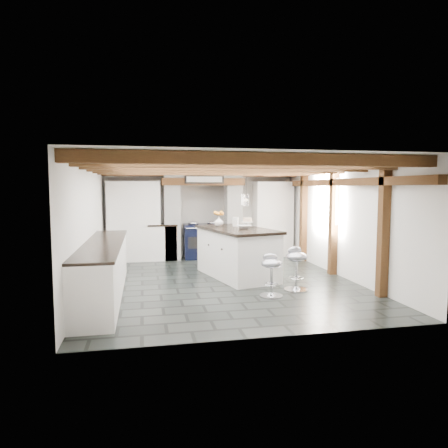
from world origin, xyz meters
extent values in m
plane|color=black|center=(0.00, 0.00, 0.00)|extent=(6.00, 6.00, 0.00)
plane|color=silver|center=(0.00, 3.00, 1.15)|extent=(5.00, 0.00, 5.00)
plane|color=silver|center=(-2.50, 0.00, 1.15)|extent=(0.00, 6.00, 6.00)
plane|color=silver|center=(2.50, 0.00, 1.15)|extent=(0.00, 6.00, 6.00)
plane|color=white|center=(0.00, 0.00, 2.30)|extent=(6.00, 6.00, 0.00)
cube|color=white|center=(-0.80, 2.70, 0.95)|extent=(0.40, 0.60, 1.90)
cube|color=white|center=(0.80, 2.70, 0.95)|extent=(0.40, 0.60, 1.90)
cube|color=#543618|center=(0.00, 2.70, 1.99)|extent=(2.10, 0.65, 0.18)
cube|color=white|center=(0.00, 2.70, 2.15)|extent=(2.00, 0.60, 0.31)
cube|color=black|center=(0.00, 2.38, 2.05)|extent=(1.00, 0.03, 0.22)
cube|color=silver|center=(0.00, 2.36, 2.05)|extent=(0.90, 0.01, 0.14)
cube|color=white|center=(-1.75, 2.70, 1.00)|extent=(1.30, 0.58, 2.00)
cube|color=white|center=(1.90, 2.70, 1.00)|extent=(1.00, 0.58, 2.00)
cube|color=white|center=(-2.20, -0.60, 0.44)|extent=(0.60, 3.80, 0.88)
cube|color=black|center=(-2.20, -0.60, 0.90)|extent=(0.64, 3.80, 0.04)
cube|color=white|center=(-1.05, 2.70, 0.44)|extent=(0.70, 0.60, 0.88)
cube|color=black|center=(-1.05, 2.70, 0.90)|extent=(0.74, 0.64, 0.04)
cube|color=#543618|center=(2.42, 0.00, 1.95)|extent=(0.15, 5.80, 0.14)
plane|color=white|center=(2.48, 0.60, 1.55)|extent=(0.00, 0.90, 0.90)
cube|color=#543618|center=(0.00, -2.60, 2.21)|extent=(5.00, 0.16, 0.16)
cube|color=#543618|center=(0.00, -1.73, 2.21)|extent=(5.00, 0.16, 0.16)
cube|color=#543618|center=(0.00, -0.87, 2.21)|extent=(5.00, 0.16, 0.16)
cube|color=#543618|center=(0.00, 0.00, 2.21)|extent=(5.00, 0.16, 0.16)
cube|color=#543618|center=(0.00, 0.87, 2.21)|extent=(5.00, 0.16, 0.16)
cube|color=#543618|center=(0.00, 1.73, 2.21)|extent=(5.00, 0.16, 0.16)
cube|color=#543618|center=(0.00, 2.60, 2.21)|extent=(5.00, 0.16, 0.16)
cube|color=#543618|center=(2.42, -1.60, 1.15)|extent=(0.15, 0.15, 2.30)
cube|color=#543618|center=(2.42, 0.20, 1.15)|extent=(0.15, 0.15, 2.30)
cube|color=#543618|center=(2.42, 1.80, 1.15)|extent=(0.15, 0.15, 2.30)
cylinder|color=black|center=(0.45, -0.05, 1.93)|extent=(0.01, 0.01, 0.56)
cylinder|color=white|center=(0.45, -0.05, 1.60)|extent=(0.09, 0.09, 0.22)
cylinder|color=black|center=(0.50, 0.25, 1.93)|extent=(0.01, 0.01, 0.56)
cylinder|color=white|center=(0.50, 0.25, 1.60)|extent=(0.09, 0.09, 0.22)
cylinder|color=black|center=(0.55, 0.55, 1.93)|extent=(0.01, 0.01, 0.56)
cylinder|color=white|center=(0.55, 0.55, 1.60)|extent=(0.09, 0.09, 0.22)
cube|color=black|center=(0.00, 2.68, 0.45)|extent=(1.00, 0.60, 0.90)
ellipsoid|color=silver|center=(-0.25, 2.68, 0.93)|extent=(0.28, 0.28, 0.11)
ellipsoid|color=silver|center=(0.25, 2.68, 0.93)|extent=(0.28, 0.28, 0.11)
cylinder|color=silver|center=(0.00, 2.36, 0.82)|extent=(0.95, 0.03, 0.03)
cube|color=black|center=(-0.25, 2.38, 0.45)|extent=(0.35, 0.02, 0.30)
cube|color=black|center=(0.25, 2.38, 0.45)|extent=(0.35, 0.02, 0.30)
cube|color=white|center=(0.37, 0.37, 0.48)|extent=(1.42, 2.13, 0.96)
cube|color=black|center=(0.37, 0.37, 0.98)|extent=(1.53, 2.24, 0.05)
imported|color=white|center=(0.08, 0.86, 1.11)|extent=(0.24, 0.24, 0.21)
ellipsoid|color=orange|center=(0.08, 0.86, 1.28)|extent=(0.22, 0.22, 0.13)
cylinder|color=white|center=(0.43, 0.78, 1.11)|extent=(0.13, 0.13, 0.20)
imported|color=white|center=(0.50, 0.29, 1.04)|extent=(0.34, 0.34, 0.07)
cylinder|color=white|center=(0.62, 0.49, 1.06)|extent=(0.05, 0.05, 0.11)
cylinder|color=white|center=(0.62, 0.49, 1.13)|extent=(0.24, 0.24, 0.02)
cylinder|color=#D1AE8C|center=(0.62, 0.49, 1.17)|extent=(0.18, 0.18, 0.08)
cylinder|color=silver|center=(1.15, -0.94, 0.01)|extent=(0.42, 0.42, 0.03)
cone|color=silver|center=(1.15, -0.94, 0.06)|extent=(0.19, 0.19, 0.08)
cylinder|color=silver|center=(1.15, -0.94, 0.32)|extent=(0.05, 0.05, 0.53)
torus|color=silver|center=(1.15, -0.94, 0.23)|extent=(0.27, 0.27, 0.02)
ellipsoid|color=#92949F|center=(1.15, -0.94, 0.62)|extent=(0.45, 0.45, 0.17)
ellipsoid|color=#92949F|center=(1.13, -0.85, 0.71)|extent=(0.28, 0.15, 0.15)
cylinder|color=silver|center=(0.58, -1.24, 0.01)|extent=(0.39, 0.39, 0.03)
cone|color=silver|center=(0.58, -1.24, 0.05)|extent=(0.18, 0.18, 0.07)
cylinder|color=silver|center=(0.58, -1.24, 0.29)|extent=(0.04, 0.04, 0.49)
torus|color=silver|center=(0.58, -1.24, 0.21)|extent=(0.25, 0.25, 0.02)
ellipsoid|color=#92949F|center=(0.58, -1.24, 0.57)|extent=(0.46, 0.46, 0.16)
ellipsoid|color=#92949F|center=(0.61, -1.16, 0.66)|extent=(0.27, 0.18, 0.14)
camera|label=1|loc=(-1.52, -7.57, 1.84)|focal=32.00mm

